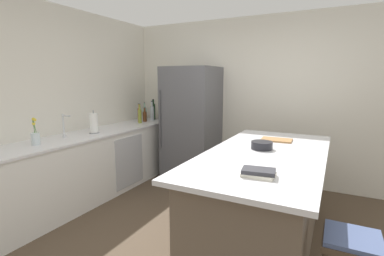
{
  "coord_description": "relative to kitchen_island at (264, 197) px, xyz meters",
  "views": [
    {
      "loc": [
        0.92,
        -2.26,
        1.63
      ],
      "look_at": [
        -0.77,
        1.01,
        1.0
      ],
      "focal_mm": 26.43,
      "sensor_mm": 36.0,
      "label": 1
    }
  ],
  "objects": [
    {
      "name": "cookbook_stack",
      "position": [
        0.11,
        -0.72,
        0.49
      ],
      "size": [
        0.26,
        0.18,
        0.05
      ],
      "color": "silver",
      "rests_on": "kitchen_island"
    },
    {
      "name": "cutting_board",
      "position": [
        -0.01,
        0.6,
        0.47
      ],
      "size": [
        0.35,
        0.24,
        0.02
      ],
      "color": "#9E7042",
      "rests_on": "kitchen_island"
    },
    {
      "name": "vinegar_bottle",
      "position": [
        -2.45,
        1.19,
        0.56
      ],
      "size": [
        0.05,
        0.05,
        0.32
      ],
      "color": "#994C23",
      "rests_on": "counter_run_left"
    },
    {
      "name": "wine_bottle",
      "position": [
        -2.42,
        1.58,
        0.59
      ],
      "size": [
        0.07,
        0.07,
        0.37
      ],
      "color": "#19381E",
      "rests_on": "counter_run_left"
    },
    {
      "name": "sink_faucet",
      "position": [
        -2.46,
        -0.31,
        0.59
      ],
      "size": [
        0.15,
        0.05,
        0.3
      ],
      "color": "silver",
      "rests_on": "counter_run_left"
    },
    {
      "name": "counter_run_left",
      "position": [
        -2.41,
        0.07,
        -0.02
      ],
      "size": [
        0.68,
        3.23,
        0.91
      ],
      "color": "silver",
      "rests_on": "ground_plane"
    },
    {
      "name": "soda_bottle",
      "position": [
        -2.37,
        1.47,
        0.57
      ],
      "size": [
        0.07,
        0.07,
        0.35
      ],
      "color": "silver",
      "rests_on": "counter_run_left"
    },
    {
      "name": "olive_oil_bottle",
      "position": [
        -2.35,
        1.09,
        0.56
      ],
      "size": [
        0.06,
        0.06,
        0.33
      ],
      "color": "olive",
      "rests_on": "counter_run_left"
    },
    {
      "name": "syrup_bottle",
      "position": [
        -2.4,
        1.28,
        0.53
      ],
      "size": [
        0.07,
        0.07,
        0.25
      ],
      "color": "#5B3319",
      "rests_on": "counter_run_left"
    },
    {
      "name": "refrigerator",
      "position": [
        -1.54,
        1.4,
        0.44
      ],
      "size": [
        0.81,
        0.77,
        1.83
      ],
      "color": "#56565B",
      "rests_on": "ground_plane"
    },
    {
      "name": "gin_bottle",
      "position": [
        -2.47,
        1.38,
        0.56
      ],
      "size": [
        0.07,
        0.07,
        0.32
      ],
      "color": "#8CB79E",
      "rests_on": "counter_run_left"
    },
    {
      "name": "wall_left",
      "position": [
        -2.79,
        -0.43,
        0.83
      ],
      "size": [
        0.1,
        6.0,
        2.6
      ],
      "primitive_type": "cube",
      "color": "silver",
      "rests_on": "ground_plane"
    },
    {
      "name": "paper_towel_roll",
      "position": [
        -2.36,
        0.08,
        0.57
      ],
      "size": [
        0.14,
        0.14,
        0.31
      ],
      "color": "gray",
      "rests_on": "counter_run_left"
    },
    {
      "name": "flower_vase",
      "position": [
        -2.41,
        -0.74,
        0.53
      ],
      "size": [
        0.09,
        0.09,
        0.31
      ],
      "color": "silver",
      "rests_on": "counter_run_left"
    },
    {
      "name": "kitchen_island",
      "position": [
        0.0,
        0.0,
        0.0
      ],
      "size": [
        1.07,
        2.28,
        0.94
      ],
      "color": "brown",
      "rests_on": "ground_plane"
    },
    {
      "name": "wall_rear",
      "position": [
        -0.34,
        1.82,
        0.83
      ],
      "size": [
        6.0,
        0.1,
        2.6
      ],
      "primitive_type": "cube",
      "color": "silver",
      "rests_on": "ground_plane"
    },
    {
      "name": "ground_plane",
      "position": [
        -0.34,
        -0.43,
        -0.47
      ],
      "size": [
        7.2,
        7.2,
        0.0
      ],
      "primitive_type": "plane",
      "color": "#4C3D2D"
    },
    {
      "name": "mixing_bowl",
      "position": [
        -0.07,
        0.11,
        0.5
      ],
      "size": [
        0.22,
        0.22,
        0.08
      ],
      "color": "black",
      "rests_on": "kitchen_island"
    },
    {
      "name": "bar_stool",
      "position": [
        0.74,
        -0.72,
        0.05
      ],
      "size": [
        0.36,
        0.36,
        0.64
      ],
      "color": "#473828",
      "rests_on": "ground_plane"
    }
  ]
}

